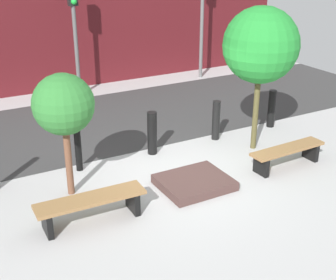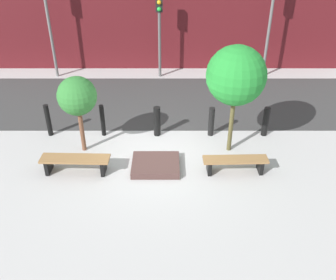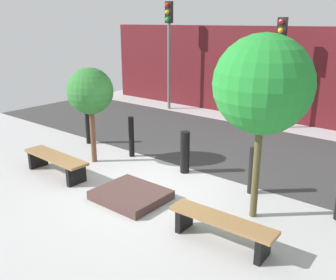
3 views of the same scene
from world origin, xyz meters
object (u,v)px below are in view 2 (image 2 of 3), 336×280
(tree_behind_left_bench, at_px, (79,96))
(traffic_light_west, at_px, (48,10))
(bollard_right, at_px, (213,122))
(bollard_far_right, at_px, (267,122))
(tree_behind_right_bench, at_px, (238,76))
(bollard_far_left, at_px, (50,120))
(traffic_light_mid_west, at_px, (161,20))
(bench_right, at_px, (236,162))
(traffic_light_mid_east, at_px, (273,11))
(planter_bed, at_px, (157,165))
(bollard_center, at_px, (158,121))
(bench_left, at_px, (77,161))
(bollard_left, at_px, (104,120))

(tree_behind_left_bench, height_order, traffic_light_west, traffic_light_west)
(bollard_right, distance_m, bollard_far_right, 1.74)
(tree_behind_right_bench, bearing_deg, bollard_right, 118.44)
(bollard_far_left, distance_m, traffic_light_mid_west, 6.34)
(bench_right, bearing_deg, traffic_light_mid_east, 70.15)
(planter_bed, bearing_deg, tree_behind_left_bench, 157.20)
(tree_behind_right_bench, height_order, traffic_light_west, traffic_light_west)
(bollard_center, height_order, traffic_light_west, traffic_light_west)
(traffic_light_mid_east, bearing_deg, bench_right, -108.19)
(bollard_far_left, height_order, traffic_light_mid_west, traffic_light_mid_west)
(bench_left, height_order, bollard_far_left, bollard_far_left)
(bench_left, relative_size, traffic_light_mid_east, 0.47)
(bollard_center, xyz_separation_m, bollard_far_right, (3.47, 0.00, -0.01))
(bench_left, bearing_deg, bollard_right, 28.57)
(bench_right, distance_m, planter_bed, 2.23)
(bench_left, relative_size, bollard_center, 1.92)
(tree_behind_left_bench, xyz_separation_m, bollard_left, (0.47, 0.87, -1.25))
(tree_behind_left_bench, distance_m, traffic_light_mid_west, 6.27)
(bench_right, xyz_separation_m, bollard_far_left, (-5.68, 2.00, 0.21))
(planter_bed, distance_m, traffic_light_mid_east, 8.56)
(tree_behind_left_bench, xyz_separation_m, traffic_light_mid_east, (6.70, 5.83, 1.01))
(tree_behind_right_bench, xyz_separation_m, bollard_center, (-2.21, 0.87, -1.91))
(bollard_left, bearing_deg, bollard_right, 0.00)
(planter_bed, height_order, bollard_center, bollard_center)
(tree_behind_right_bench, xyz_separation_m, traffic_light_mid_east, (2.29, 5.83, 0.39))
(bench_left, xyz_separation_m, traffic_light_west, (-2.29, 6.96, 2.46))
(traffic_light_mid_west, height_order, traffic_light_mid_east, traffic_light_mid_east)
(tree_behind_right_bench, distance_m, bollard_center, 3.05)
(bench_right, relative_size, traffic_light_mid_east, 0.44)
(tree_behind_right_bench, height_order, bollard_far_left, tree_behind_right_bench)
(bollard_far_right, relative_size, traffic_light_mid_east, 0.24)
(tree_behind_left_bench, distance_m, bollard_right, 4.24)
(bollard_left, bearing_deg, bollard_far_left, 180.00)
(planter_bed, distance_m, bollard_right, 2.53)
(tree_behind_right_bench, relative_size, traffic_light_mid_east, 0.80)
(bench_right, relative_size, bollard_right, 1.85)
(tree_behind_left_bench, xyz_separation_m, bollard_far_left, (-1.26, 0.87, -1.25))
(bollard_left, bearing_deg, bench_left, -103.30)
(traffic_light_mid_east, bearing_deg, tree_behind_left_bench, -139.00)
(tree_behind_right_bench, distance_m, bollard_far_left, 6.04)
(bollard_far_left, height_order, traffic_light_west, traffic_light_west)
(tree_behind_right_bench, relative_size, bollard_left, 3.05)
(bollard_left, distance_m, traffic_light_mid_east, 8.28)
(planter_bed, bearing_deg, bollard_far_left, 152.56)
(bollard_right, height_order, traffic_light_mid_west, traffic_light_mid_west)
(bench_left, height_order, tree_behind_left_bench, tree_behind_left_bench)
(bollard_center, bearing_deg, traffic_light_mid_west, 90.00)
(bollard_left, bearing_deg, tree_behind_left_bench, -118.44)
(bollard_far_right, bearing_deg, bench_right, -122.23)
(bench_left, height_order, traffic_light_west, traffic_light_west)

